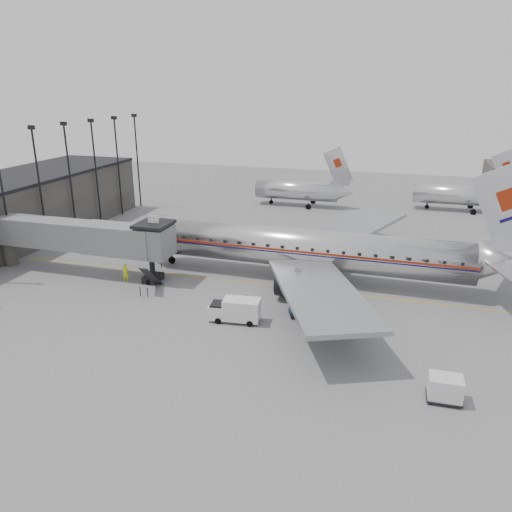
{
  "coord_description": "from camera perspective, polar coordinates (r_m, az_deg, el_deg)",
  "views": [
    {
      "loc": [
        15.23,
        -40.54,
        19.94
      ],
      "look_at": [
        1.52,
        5.67,
        3.2
      ],
      "focal_mm": 35.0,
      "sensor_mm": 36.0,
      "label": 1
    }
  ],
  "objects": [
    {
      "name": "jet_bridge",
      "position": [
        56.74,
        -18.5,
        2.01
      ],
      "size": [
        21.0,
        6.2,
        7.1
      ],
      "color": "#5B5D60",
      "rests_on": "ground"
    },
    {
      "name": "ramp_worker",
      "position": [
        54.51,
        -14.67,
        -1.88
      ],
      "size": [
        0.73,
        0.51,
        1.91
      ],
      "primitive_type": "imported",
      "rotation": [
        0.0,
        0.0,
        0.07
      ],
      "color": "yellow",
      "rests_on": "ground"
    },
    {
      "name": "distant_aircraft_near",
      "position": [
        86.01,
        4.82,
        7.55
      ],
      "size": [
        16.39,
        3.2,
        10.26
      ],
      "color": "silver",
      "rests_on": "ground"
    },
    {
      "name": "floodlight_masts",
      "position": [
        69.47,
        -21.97,
        8.19
      ],
      "size": [
        0.9,
        42.25,
        15.25
      ],
      "color": "black",
      "rests_on": "ground"
    },
    {
      "name": "baggage_cart_navy",
      "position": [
        45.35,
        5.22,
        -5.75
      ],
      "size": [
        2.61,
        2.31,
        1.7
      ],
      "rotation": [
        0.0,
        0.0,
        0.36
      ],
      "color": "black",
      "rests_on": "ground"
    },
    {
      "name": "terminal",
      "position": [
        72.33,
        -27.06,
        4.31
      ],
      "size": [
        12.0,
        46.0,
        8.0
      ],
      "primitive_type": "cube",
      "color": "#383533",
      "rests_on": "ground"
    },
    {
      "name": "distant_aircraft_mid",
      "position": [
        88.69,
        22.16,
        6.56
      ],
      "size": [
        16.39,
        3.2,
        10.26
      ],
      "color": "silver",
      "rests_on": "ground"
    },
    {
      "name": "apron_line",
      "position": [
        52.08,
        1.67,
        -3.36
      ],
      "size": [
        60.0,
        0.15,
        0.01
      ],
      "primitive_type": "cube",
      "rotation": [
        0.0,
        0.0,
        1.57
      ],
      "color": "gold",
      "rests_on": "ground"
    },
    {
      "name": "airliner",
      "position": [
        52.89,
        6.57,
        0.77
      ],
      "size": [
        42.4,
        39.3,
        13.41
      ],
      "rotation": [
        0.0,
        0.0,
        -0.01
      ],
      "color": "silver",
      "rests_on": "ground"
    },
    {
      "name": "service_van",
      "position": [
        44.09,
        -2.39,
        -6.14
      ],
      "size": [
        4.66,
        2.18,
        2.12
      ],
      "rotation": [
        0.0,
        0.0,
        0.1
      ],
      "color": "silver",
      "rests_on": "ground"
    },
    {
      "name": "ground",
      "position": [
        47.68,
        -3.71,
        -5.61
      ],
      "size": [
        160.0,
        160.0,
        0.0
      ],
      "primitive_type": "plane",
      "color": "slate",
      "rests_on": "ground"
    },
    {
      "name": "baggage_cart_white",
      "position": [
        36.18,
        20.8,
        -13.94
      ],
      "size": [
        2.29,
        1.77,
        1.76
      ],
      "rotation": [
        0.0,
        0.0,
        0.03
      ],
      "color": "silver",
      "rests_on": "ground"
    }
  ]
}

